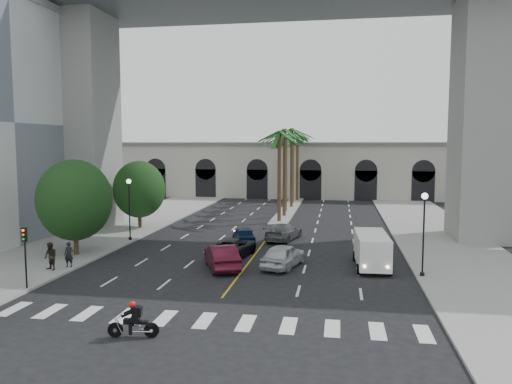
# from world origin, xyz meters

# --- Properties ---
(ground) EXTENTS (140.00, 140.00, 0.00)m
(ground) POSITION_xyz_m (0.00, 0.00, 0.00)
(ground) COLOR black
(ground) RESTS_ON ground
(sidewalk_left) EXTENTS (8.00, 100.00, 0.15)m
(sidewalk_left) POSITION_xyz_m (-15.00, 15.00, 0.07)
(sidewalk_left) COLOR gray
(sidewalk_left) RESTS_ON ground
(sidewalk_right) EXTENTS (8.00, 100.00, 0.15)m
(sidewalk_right) POSITION_xyz_m (15.00, 15.00, 0.07)
(sidewalk_right) COLOR gray
(sidewalk_right) RESTS_ON ground
(median) EXTENTS (2.00, 24.00, 0.20)m
(median) POSITION_xyz_m (0.00, 38.00, 0.10)
(median) COLOR gray
(median) RESTS_ON ground
(pier_building) EXTENTS (71.00, 10.50, 8.50)m
(pier_building) POSITION_xyz_m (0.00, 55.00, 4.27)
(pier_building) COLOR beige
(pier_building) RESTS_ON ground
(bridge) EXTENTS (75.00, 13.00, 26.00)m
(bridge) POSITION_xyz_m (3.42, 22.00, 18.51)
(bridge) COLOR gray
(bridge) RESTS_ON ground
(palm_a) EXTENTS (3.20, 3.20, 10.30)m
(palm_a) POSITION_xyz_m (0.00, 28.00, 9.10)
(palm_a) COLOR #47331E
(palm_a) RESTS_ON ground
(palm_b) EXTENTS (3.20, 3.20, 10.60)m
(palm_b) POSITION_xyz_m (0.10, 32.00, 9.37)
(palm_b) COLOR #47331E
(palm_b) RESTS_ON ground
(palm_c) EXTENTS (3.20, 3.20, 10.10)m
(palm_c) POSITION_xyz_m (-0.20, 36.00, 8.91)
(palm_c) COLOR #47331E
(palm_c) RESTS_ON ground
(palm_d) EXTENTS (3.20, 3.20, 10.90)m
(palm_d) POSITION_xyz_m (0.15, 40.00, 9.65)
(palm_d) COLOR #47331E
(palm_d) RESTS_ON ground
(palm_e) EXTENTS (3.20, 3.20, 10.40)m
(palm_e) POSITION_xyz_m (-0.10, 44.00, 9.19)
(palm_e) COLOR #47331E
(palm_e) RESTS_ON ground
(palm_f) EXTENTS (3.20, 3.20, 10.70)m
(palm_f) POSITION_xyz_m (0.20, 48.00, 9.46)
(palm_f) COLOR #47331E
(palm_f) RESTS_ON ground
(street_tree_mid) EXTENTS (5.44, 5.44, 7.21)m
(street_tree_mid) POSITION_xyz_m (-13.00, 10.00, 4.21)
(street_tree_mid) COLOR #382616
(street_tree_mid) RESTS_ON ground
(street_tree_far) EXTENTS (5.04, 5.04, 6.68)m
(street_tree_far) POSITION_xyz_m (-13.00, 22.00, 3.90)
(street_tree_far) COLOR #382616
(street_tree_far) RESTS_ON ground
(lamp_post_left_far) EXTENTS (0.40, 0.40, 5.35)m
(lamp_post_left_far) POSITION_xyz_m (-11.40, 16.00, 3.22)
(lamp_post_left_far) COLOR black
(lamp_post_left_far) RESTS_ON ground
(lamp_post_right) EXTENTS (0.40, 0.40, 5.35)m
(lamp_post_right) POSITION_xyz_m (11.40, 8.00, 3.22)
(lamp_post_right) COLOR black
(lamp_post_right) RESTS_ON ground
(traffic_signal_far) EXTENTS (0.25, 0.18, 3.65)m
(traffic_signal_far) POSITION_xyz_m (-11.30, 1.50, 2.51)
(traffic_signal_far) COLOR black
(traffic_signal_far) RESTS_ON ground
(motorcycle_rider) EXTENTS (2.23, 0.62, 1.61)m
(motorcycle_rider) POSITION_xyz_m (-2.43, -3.99, 0.73)
(motorcycle_rider) COLOR black
(motorcycle_rider) RESTS_ON ground
(car_a) EXTENTS (3.04, 5.07, 1.62)m
(car_a) POSITION_xyz_m (2.54, 9.31, 0.81)
(car_a) COLOR silver
(car_a) RESTS_ON ground
(car_b) EXTENTS (3.56, 5.24, 1.63)m
(car_b) POSITION_xyz_m (-1.50, 8.24, 0.82)
(car_b) COLOR #4C0F1F
(car_b) RESTS_ON ground
(car_c) EXTENTS (3.20, 5.44, 1.42)m
(car_c) POSITION_xyz_m (-1.50, 11.78, 0.71)
(car_c) COLOR black
(car_c) RESTS_ON ground
(car_d) EXTENTS (3.21, 5.40, 1.47)m
(car_d) POSITION_xyz_m (1.50, 18.67, 0.73)
(car_d) COLOR #5E5F63
(car_d) RESTS_ON ground
(car_e) EXTENTS (2.82, 4.41, 1.40)m
(car_e) POSITION_xyz_m (-1.64, 16.92, 0.70)
(car_e) COLOR #0F2046
(car_e) RESTS_ON ground
(cargo_van) EXTENTS (2.38, 5.50, 2.31)m
(cargo_van) POSITION_xyz_m (8.43, 10.08, 1.29)
(cargo_van) COLOR white
(cargo_van) RESTS_ON ground
(pedestrian_a) EXTENTS (0.65, 0.47, 1.68)m
(pedestrian_a) POSITION_xyz_m (-11.50, 6.39, 0.99)
(pedestrian_a) COLOR black
(pedestrian_a) RESTS_ON sidewalk_left
(pedestrian_b) EXTENTS (1.09, 0.99, 1.82)m
(pedestrian_b) POSITION_xyz_m (-12.23, 5.43, 1.06)
(pedestrian_b) COLOR black
(pedestrian_b) RESTS_ON sidewalk_left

